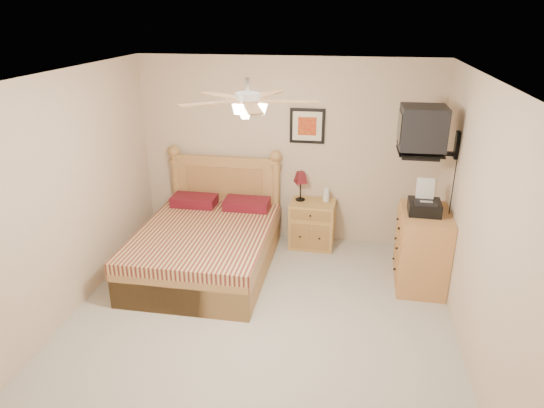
{
  "coord_description": "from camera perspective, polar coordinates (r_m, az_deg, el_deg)",
  "views": [
    {
      "loc": [
        0.82,
        -4.02,
        3.04
      ],
      "look_at": [
        0.02,
        0.9,
        1.03
      ],
      "focal_mm": 32.0,
      "sensor_mm": 36.0,
      "label": 1
    }
  ],
  "objects": [
    {
      "name": "wall_tv",
      "position": [
        5.58,
        18.79,
        8.07
      ],
      "size": [
        0.56,
        0.46,
        0.58
      ],
      "primitive_type": null,
      "color": "black",
      "rests_on": "wall_right"
    },
    {
      "name": "wall_left",
      "position": [
        5.23,
        -24.12,
        -0.06
      ],
      "size": [
        0.04,
        4.5,
        2.5
      ],
      "primitive_type": "cube",
      "color": "#CCB397",
      "rests_on": "ground"
    },
    {
      "name": "magazine_upper",
      "position": [
        5.89,
        16.91,
        0.27
      ],
      "size": [
        0.19,
        0.25,
        0.02
      ],
      "primitive_type": "imported",
      "rotation": [
        0.0,
        0.0,
        0.1
      ],
      "color": "tan",
      "rests_on": "magazine_lower"
    },
    {
      "name": "table_lamp",
      "position": [
        6.49,
        3.37,
        2.13
      ],
      "size": [
        0.28,
        0.28,
        0.4
      ],
      "primitive_type": null,
      "rotation": [
        0.0,
        0.0,
        -0.35
      ],
      "color": "#5A121A",
      "rests_on": "nightstand"
    },
    {
      "name": "nightstand",
      "position": [
        6.63,
        4.76,
        -2.36
      ],
      "size": [
        0.61,
        0.47,
        0.64
      ],
      "primitive_type": "cube",
      "rotation": [
        0.0,
        0.0,
        -0.05
      ],
      "color": "#AD7E3F",
      "rests_on": "ground"
    },
    {
      "name": "framed_picture",
      "position": [
        6.44,
        4.17,
        9.15
      ],
      "size": [
        0.46,
        0.04,
        0.46
      ],
      "primitive_type": "cube",
      "color": "black",
      "rests_on": "wall_back"
    },
    {
      "name": "magazine_lower",
      "position": [
        5.89,
        16.76,
        0.04
      ],
      "size": [
        0.23,
        0.3,
        0.03
      ],
      "primitive_type": "imported",
      "rotation": [
        0.0,
        0.0,
        -0.07
      ],
      "color": "beige",
      "rests_on": "dresser"
    },
    {
      "name": "wall_right",
      "position": [
        4.56,
        23.46,
        -3.08
      ],
      "size": [
        0.04,
        4.5,
        2.5
      ],
      "primitive_type": "cube",
      "color": "#CCB397",
      "rests_on": "ground"
    },
    {
      "name": "wall_back",
      "position": [
        6.57,
        1.74,
        6.14
      ],
      "size": [
        4.0,
        0.04,
        2.5
      ],
      "primitive_type": "cube",
      "color": "#CCB397",
      "rests_on": "ground"
    },
    {
      "name": "ceiling",
      "position": [
        4.14,
        -2.31,
        14.46
      ],
      "size": [
        4.0,
        4.5,
        0.04
      ],
      "primitive_type": "cube",
      "color": "white",
      "rests_on": "ground"
    },
    {
      "name": "wall_front",
      "position": [
        2.65,
        -12.21,
        -21.13
      ],
      "size": [
        4.0,
        0.04,
        2.5
      ],
      "primitive_type": "cube",
      "color": "#CCB397",
      "rests_on": "ground"
    },
    {
      "name": "dresser",
      "position": [
        5.89,
        17.23,
        -5.09
      ],
      "size": [
        0.56,
        0.79,
        0.92
      ],
      "primitive_type": "cube",
      "rotation": [
        0.0,
        0.0,
        -0.02
      ],
      "color": "#B6743F",
      "rests_on": "ground"
    },
    {
      "name": "fax_machine",
      "position": [
        5.6,
        17.62,
        0.72
      ],
      "size": [
        0.36,
        0.38,
        0.37
      ],
      "primitive_type": null,
      "rotation": [
        0.0,
        0.0,
        -0.03
      ],
      "color": "black",
      "rests_on": "dresser"
    },
    {
      "name": "lotion_bottle",
      "position": [
        6.5,
        6.41,
        1.22
      ],
      "size": [
        0.12,
        0.12,
        0.23
      ],
      "primitive_type": "imported",
      "rotation": [
        0.0,
        0.0,
        -0.42
      ],
      "color": "silver",
      "rests_on": "nightstand"
    },
    {
      "name": "bed",
      "position": [
        5.91,
        -8.03,
        -2.07
      ],
      "size": [
        1.56,
        2.04,
        1.31
      ],
      "primitive_type": null,
      "rotation": [
        0.0,
        0.0,
        -0.01
      ],
      "color": "#A0743D",
      "rests_on": "ground"
    },
    {
      "name": "ceiling_fan",
      "position": [
        3.97,
        -2.86,
        12.08
      ],
      "size": [
        1.14,
        1.14,
        0.28
      ],
      "primitive_type": null,
      "color": "white",
      "rests_on": "ceiling"
    },
    {
      "name": "floor",
      "position": [
        5.11,
        -1.88,
        -14.57
      ],
      "size": [
        4.5,
        4.5,
        0.0
      ],
      "primitive_type": "plane",
      "color": "#A8A398",
      "rests_on": "ground"
    }
  ]
}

